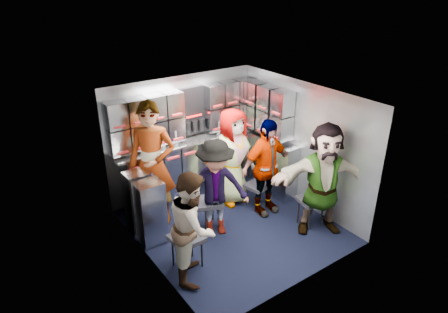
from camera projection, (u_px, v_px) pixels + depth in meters
floor at (233, 226)px, 6.28m from camera, size 3.00×3.00×0.00m
wall_back at (182, 135)px, 6.95m from camera, size 2.80×0.04×2.10m
wall_left at (145, 195)px, 5.11m from camera, size 0.04×3.00×2.10m
wall_right at (302, 145)px, 6.57m from camera, size 0.04×3.00×2.10m
ceiling at (234, 97)px, 5.40m from camera, size 2.80×3.00×0.02m
cart_bank_back at (190, 168)px, 7.03m from camera, size 2.68×0.38×0.99m
cart_bank_left at (145, 207)px, 5.87m from camera, size 0.38×0.76×0.99m
counter at (189, 141)px, 6.81m from camera, size 2.68×0.42×0.03m
locker_bank_back at (186, 114)px, 6.65m from camera, size 2.68×0.28×0.82m
locker_bank_right at (268, 110)px, 6.82m from camera, size 0.28×1.00×0.82m
right_cabinet at (269, 164)px, 7.17m from camera, size 0.28×1.20×1.00m
coffee_niche at (193, 112)px, 6.80m from camera, size 0.46×0.16×0.84m
red_latch_strip at (195, 152)px, 6.72m from camera, size 2.60×0.02×0.03m
jump_seat_near_left at (187, 240)px, 5.27m from camera, size 0.42×0.40×0.48m
jump_seat_mid_left at (209, 203)px, 6.10m from camera, size 0.52×0.51×0.48m
jump_seat_center at (226, 176)px, 6.97m from camera, size 0.47×0.45×0.45m
jump_seat_mid_right at (257, 187)px, 6.66m from camera, size 0.42×0.41×0.43m
jump_seat_near_right at (311, 202)px, 6.20m from camera, size 0.44×0.43×0.45m
attendant_standing at (152, 165)px, 6.01m from camera, size 0.86×0.83×1.98m
attendant_arc_a at (193, 226)px, 5.00m from camera, size 0.88×0.92×1.50m
attendant_arc_b at (215, 189)px, 5.82m from camera, size 1.13×0.91×1.53m
attendant_arc_c at (233, 157)px, 6.65m from camera, size 0.85×0.58×1.67m
attendant_arc_d at (266, 168)px, 6.34m from camera, size 0.96×0.42×1.62m
attendant_arc_e at (323, 179)px, 5.86m from camera, size 1.65×1.28×1.74m
bottle_left at (175, 138)px, 6.57m from camera, size 0.07×0.07×0.25m
bottle_mid at (163, 142)px, 6.46m from camera, size 0.07×0.07×0.22m
bottle_right at (218, 127)px, 7.02m from camera, size 0.07×0.07×0.25m
cup_left at (156, 147)px, 6.41m from camera, size 0.08×0.08×0.10m
cup_right at (230, 128)px, 7.17m from camera, size 0.09×0.09×0.11m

